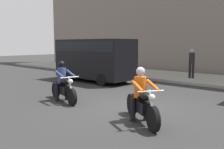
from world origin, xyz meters
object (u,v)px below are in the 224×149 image
object	(u,v)px
motorcycle_with_rider_orange_stripe	(141,100)
parked_van_black	(94,57)
motorcycle_with_rider_denim_blue	(63,85)
pedestrian_bystander	(192,61)

from	to	relation	value
motorcycle_with_rider_orange_stripe	parked_van_black	world-z (taller)	parked_van_black
motorcycle_with_rider_denim_blue	parked_van_black	xyz separation A→B (m)	(-2.89, 4.36, 0.77)
pedestrian_bystander	motorcycle_with_rider_orange_stripe	bearing A→B (deg)	-73.15
motorcycle_with_rider_denim_blue	pedestrian_bystander	xyz separation A→B (m)	(1.13, 8.45, 0.51)
motorcycle_with_rider_orange_stripe	pedestrian_bystander	distance (m)	8.97
motorcycle_with_rider_orange_stripe	parked_van_black	xyz separation A→B (m)	(-6.62, 4.47, 0.77)
motorcycle_with_rider_denim_blue	parked_van_black	world-z (taller)	parked_van_black
parked_van_black	pedestrian_bystander	distance (m)	5.75
motorcycle_with_rider_denim_blue	parked_van_black	bearing A→B (deg)	123.57
motorcycle_with_rider_denim_blue	motorcycle_with_rider_orange_stripe	bearing A→B (deg)	-1.80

